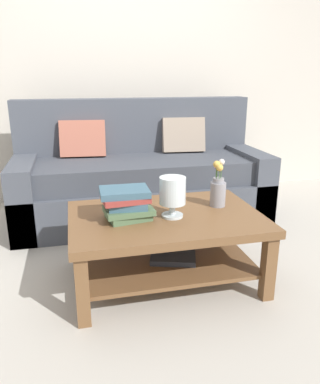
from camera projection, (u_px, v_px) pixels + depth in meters
name	position (u px, v px, depth m)	size (l,w,h in m)	color
ground_plane	(162.00, 256.00, 2.73)	(10.00, 10.00, 0.00)	#B7B2A8
back_wall	(125.00, 67.00, 3.85)	(6.40, 0.12, 2.70)	beige
couch	(141.00, 178.00, 3.43)	(2.21, 0.90, 1.06)	#474C56
coffee_table	(166.00, 233.00, 2.32)	(1.17, 0.79, 0.45)	brown
book_stack_main	(127.00, 204.00, 2.19)	(0.31, 0.24, 0.18)	#51704C
glass_hurricane_vase	(173.00, 192.00, 2.21)	(0.16, 0.16, 0.25)	silver
flower_pitcher	(218.00, 188.00, 2.40)	(0.10, 0.10, 0.31)	gray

